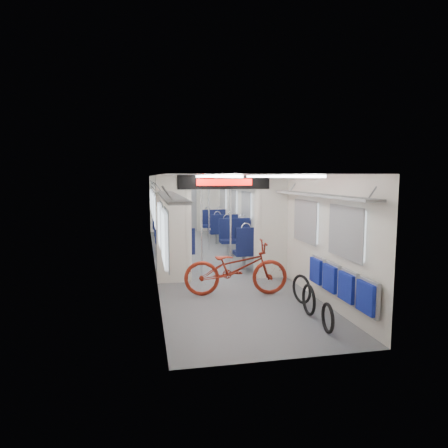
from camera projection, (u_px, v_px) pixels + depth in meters
name	position (u px, v px, depth m)	size (l,w,h in m)	color
carriage	(210.00, 206.00, 10.38)	(12.00, 12.02, 2.31)	#515456
bicycle	(236.00, 268.00, 7.65)	(0.69, 1.99, 1.05)	maroon
flip_bench	(340.00, 282.00, 6.39)	(0.12, 2.11, 0.51)	gray
bike_hoop_a	(328.00, 320.00, 5.80)	(0.45, 0.45, 0.05)	black
bike_hoop_b	(309.00, 301.00, 6.54)	(0.52, 0.52, 0.05)	black
bike_hoop_c	(302.00, 290.00, 7.14)	(0.53, 0.53, 0.05)	black
seat_bay_near_left	(173.00, 240.00, 10.80)	(0.92, 2.13, 1.12)	#0D1339
seat_bay_near_right	(244.00, 240.00, 10.75)	(0.96, 2.30, 1.17)	#0D1339
seat_bay_far_left	(166.00, 226.00, 13.97)	(0.91, 2.09, 1.11)	#0D1339
seat_bay_far_right	(219.00, 224.00, 14.38)	(0.93, 2.16, 1.13)	#0D1339
stanchion_near_left	(202.00, 226.00, 9.08)	(0.04, 0.04, 2.30)	silver
stanchion_near_right	(231.00, 224.00, 9.41)	(0.04, 0.04, 2.30)	silver
stanchion_far_left	(189.00, 213.00, 12.46)	(0.04, 0.04, 2.30)	silver
stanchion_far_right	(209.00, 213.00, 12.28)	(0.04, 0.04, 2.30)	silver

